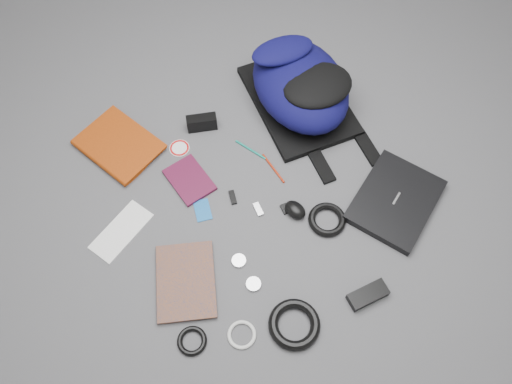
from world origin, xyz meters
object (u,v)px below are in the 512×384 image
textbook_red (97,164)px  comic_book (156,284)px  laptop (395,201)px  mouse (295,210)px  power_brick (368,295)px  backpack (300,84)px  dvd_case (189,180)px  compact_camera (202,123)px

textbook_red → comic_book: textbook_red is taller
laptop → mouse: mouse is taller
laptop → power_brick: bearing=-168.5°
backpack → comic_book: 0.90m
comic_book → textbook_red: bearing=113.6°
backpack → laptop: 0.56m
textbook_red → mouse: size_ratio=3.63×
dvd_case → compact_camera: compact_camera is taller
comic_book → power_brick: (0.55, -0.39, 0.01)m
backpack → mouse: size_ratio=6.42×
comic_book → dvd_case: 0.40m
laptop → comic_book: (-0.85, 0.18, -0.01)m
textbook_red → power_brick: same height
backpack → laptop: size_ratio=1.61×
comic_book → power_brick: 0.68m
backpack → comic_book: size_ratio=2.00×
textbook_red → mouse: 0.74m
laptop → textbook_red: size_ratio=1.10×
comic_book → compact_camera: bearing=73.2°
backpack → compact_camera: 0.40m
comic_book → mouse: 0.53m
mouse → laptop: bearing=-38.7°
laptop → comic_book: 0.87m
compact_camera → dvd_case: bearing=-107.9°
dvd_case → compact_camera: 0.24m
dvd_case → compact_camera: size_ratio=1.57×
textbook_red → mouse: (0.51, -0.54, 0.01)m
dvd_case → power_brick: size_ratio=1.37×
mouse → power_brick: (0.03, -0.37, -0.01)m
laptop → compact_camera: (-0.41, 0.64, 0.02)m
comic_book → compact_camera: 0.64m
mouse → comic_book: bearing=164.9°
textbook_red → comic_book: bearing=-110.8°
textbook_red → dvd_case: size_ratio=1.66×
backpack → power_brick: size_ratio=4.02×
backpack → textbook_red: (-0.79, 0.15, -0.09)m
comic_book → laptop: bearing=14.2°
dvd_case → power_brick: bearing=-71.3°
backpack → mouse: backpack is taller
dvd_case → power_brick: (0.28, -0.68, 0.01)m
textbook_red → compact_camera: compact_camera is taller
comic_book → mouse: (0.53, -0.02, 0.01)m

